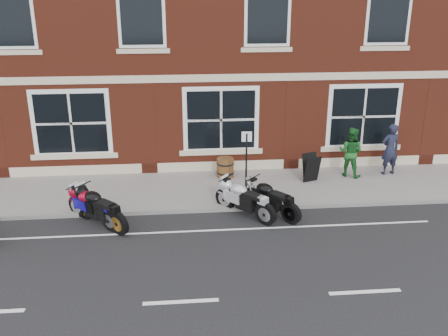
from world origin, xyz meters
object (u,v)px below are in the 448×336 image
(moto_sport_silver, at_px, (244,198))
(moto_sport_black, at_px, (100,206))
(pedestrian_left, at_px, (390,149))
(moto_sport_red, at_px, (93,205))
(parking_sign, at_px, (246,161))
(barrel_planter, at_px, (225,168))
(pedestrian_right, at_px, (351,152))
(a_board_sign, at_px, (311,168))
(moto_naked_black, at_px, (271,197))

(moto_sport_silver, bearing_deg, moto_sport_black, 141.31)
(moto_sport_silver, bearing_deg, pedestrian_left, -15.80)
(moto_sport_red, xyz_separation_m, pedestrian_left, (9.63, 2.71, 0.47))
(moto_sport_silver, xyz_separation_m, parking_sign, (0.16, 0.91, 0.80))
(barrel_planter, bearing_deg, moto_sport_silver, -84.33)
(moto_sport_silver, distance_m, barrel_planter, 2.88)
(moto_sport_black, xyz_separation_m, pedestrian_right, (7.99, 2.84, 0.40))
(moto_sport_red, bearing_deg, pedestrian_right, -28.34)
(pedestrian_left, xyz_separation_m, parking_sign, (-5.20, -1.75, 0.35))
(moto_sport_black, relative_size, parking_sign, 0.78)
(moto_sport_silver, relative_size, barrel_planter, 2.56)
(a_board_sign, relative_size, barrel_planter, 1.37)
(moto_sport_black, height_order, parking_sign, parking_sign)
(moto_sport_red, relative_size, moto_sport_black, 0.95)
(parking_sign, bearing_deg, moto_sport_black, -161.08)
(pedestrian_left, bearing_deg, moto_sport_black, 8.21)
(moto_sport_red, bearing_deg, a_board_sign, -27.41)
(moto_sport_red, xyz_separation_m, pedestrian_right, (8.22, 2.65, 0.43))
(moto_naked_black, relative_size, pedestrian_right, 1.01)
(moto_sport_red, bearing_deg, barrel_planter, -9.96)
(moto_sport_black, height_order, moto_naked_black, moto_sport_black)
(moto_sport_black, bearing_deg, pedestrian_right, -25.13)
(a_board_sign, bearing_deg, moto_sport_red, -179.73)
(moto_naked_black, relative_size, pedestrian_left, 0.97)
(moto_sport_silver, bearing_deg, barrel_planter, 53.49)
(moto_sport_black, bearing_deg, parking_sign, -29.31)
(moto_sport_silver, bearing_deg, moto_naked_black, -42.14)
(pedestrian_left, height_order, pedestrian_right, pedestrian_left)
(moto_sport_red, bearing_deg, pedestrian_left, -30.47)
(moto_naked_black, height_order, barrel_planter, moto_naked_black)
(moto_naked_black, xyz_separation_m, pedestrian_left, (4.61, 2.66, 0.46))
(moto_sport_black, xyz_separation_m, moto_naked_black, (4.79, 0.25, -0.03))
(parking_sign, bearing_deg, moto_naked_black, -53.39)
(moto_naked_black, height_order, a_board_sign, a_board_sign)
(moto_sport_red, distance_m, parking_sign, 4.60)
(a_board_sign, bearing_deg, moto_naked_black, -146.64)
(pedestrian_right, xyz_separation_m, barrel_planter, (-4.24, 0.27, -0.52))
(moto_naked_black, xyz_separation_m, barrel_planter, (-1.04, 2.87, -0.09))
(pedestrian_left, relative_size, pedestrian_right, 1.05)
(moto_sport_silver, height_order, barrel_planter, moto_sport_silver)
(pedestrian_left, xyz_separation_m, pedestrian_right, (-1.41, -0.06, -0.04))
(moto_sport_red, bearing_deg, moto_naked_black, -45.60)
(pedestrian_left, height_order, barrel_planter, pedestrian_left)
(moto_naked_black, xyz_separation_m, parking_sign, (-0.59, 0.91, 0.81))
(moto_naked_black, distance_m, parking_sign, 1.36)
(moto_sport_black, distance_m, parking_sign, 4.42)
(barrel_planter, bearing_deg, moto_sport_black, -140.30)
(moto_sport_red, height_order, a_board_sign, a_board_sign)
(pedestrian_left, relative_size, a_board_sign, 1.95)
(moto_naked_black, distance_m, a_board_sign, 2.87)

